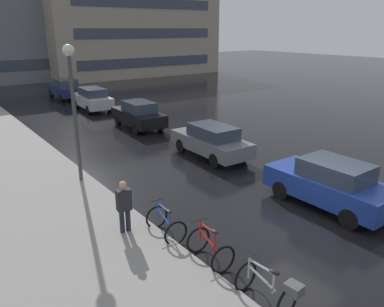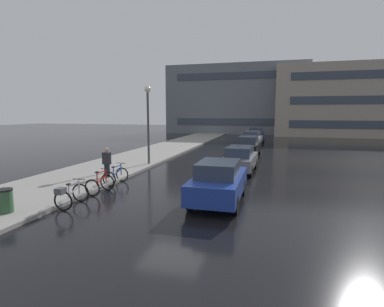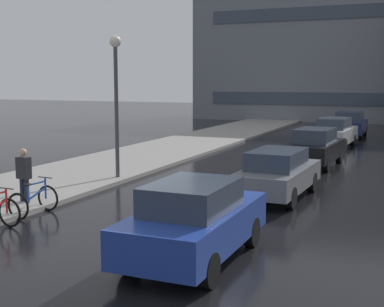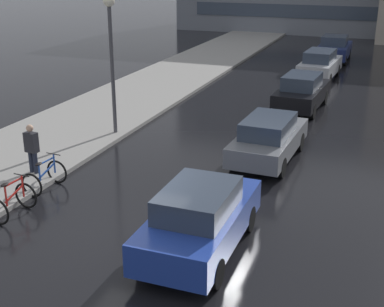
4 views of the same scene
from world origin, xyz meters
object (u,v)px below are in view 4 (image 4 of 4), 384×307
car_grey (269,138)px  car_black (302,92)px  car_blue (200,219)px  car_navy (334,48)px  streetlamp (111,43)px  bicycle_second (12,202)px  car_silver (320,65)px  bicycle_third (45,177)px  pedestrian (32,148)px

car_grey → car_black: (-0.08, 6.71, 0.03)m
car_blue → car_navy: 25.53m
car_black → streetlamp: 8.99m
car_blue → car_grey: car_blue is taller
bicycle_second → streetlamp: bearing=96.0°
bicycle_second → car_black: bearing=68.3°
car_black → car_silver: 6.58m
bicycle_second → car_black: size_ratio=0.27×
car_silver → bicycle_third: bearing=-106.3°
car_grey → streetlamp: 6.62m
bicycle_third → car_navy: 24.50m
bicycle_third → car_blue: (5.38, -1.62, 0.42)m
bicycle_second → bicycle_third: 1.73m
bicycle_third → car_grey: size_ratio=0.28×
bicycle_second → car_grey: car_grey is taller
car_navy → streetlamp: (-5.85, -18.71, 2.68)m
bicycle_third → car_grey: (5.50, 4.68, 0.38)m
pedestrian → car_navy: bearing=74.9°
car_blue → car_black: bearing=89.8°
pedestrian → streetlamp: streetlamp is taller
bicycle_second → streetlamp: (-0.72, 6.92, 3.09)m
car_silver → car_navy: (0.07, 5.94, -0.01)m
bicycle_second → car_blue: size_ratio=0.28×
bicycle_second → streetlamp: streetlamp is taller
bicycle_second → bicycle_third: size_ratio=0.95×
car_black → pedestrian: 12.41m
car_silver → pedestrian: 18.33m
car_silver → streetlamp: streetlamp is taller
car_navy → car_blue: bearing=-89.9°
car_silver → pedestrian: (-6.17, -17.25, 0.12)m
bicycle_third → pedestrian: bearing=141.7°
car_silver → streetlamp: (-5.78, -12.77, 2.67)m
bicycle_third → car_navy: size_ratio=0.28×
car_silver → streetlamp: size_ratio=0.85×
car_silver → car_navy: bearing=89.3°
car_blue → car_black: size_ratio=0.97×
car_blue → car_navy: car_navy is taller
car_blue → car_black: 13.01m
bicycle_third → car_black: size_ratio=0.28×
car_grey → car_silver: size_ratio=0.99×
bicycle_second → bicycle_third: bearing=97.0°
car_navy → streetlamp: bearing=-107.4°
pedestrian → car_silver: bearing=70.3°
bicycle_second → car_black: car_black is taller
bicycle_second → pedestrian: 2.74m
bicycle_second → car_silver: bearing=75.6°
car_grey → pedestrian: (-6.41, -3.96, 0.17)m
bicycle_third → car_black: car_black is taller
pedestrian → streetlamp: bearing=84.9°
car_blue → car_grey: size_ratio=0.97×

